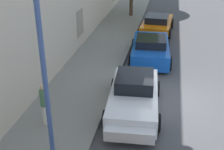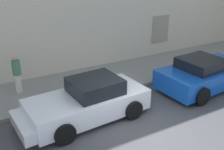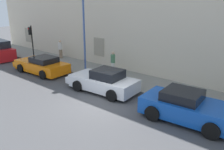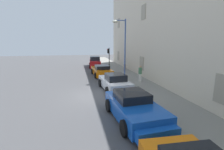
{
  "view_description": "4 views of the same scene",
  "coord_description": "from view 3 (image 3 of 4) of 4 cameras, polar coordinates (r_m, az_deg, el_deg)",
  "views": [
    {
      "loc": [
        -11.16,
        0.34,
        6.42
      ],
      "look_at": [
        -0.33,
        2.49,
        1.09
      ],
      "focal_mm": 47.42,
      "sensor_mm": 36.0,
      "label": 1
    },
    {
      "loc": [
        -4.31,
        -5.94,
        5.02
      ],
      "look_at": [
        0.72,
        3.0,
        0.67
      ],
      "focal_mm": 42.55,
      "sensor_mm": 36.0,
      "label": 2
    },
    {
      "loc": [
        7.96,
        -8.58,
        5.37
      ],
      "look_at": [
        -0.39,
        1.39,
        1.2
      ],
      "focal_mm": 38.24,
      "sensor_mm": 36.0,
      "label": 3
    },
    {
      "loc": [
        11.63,
        -1.48,
        3.91
      ],
      "look_at": [
        -0.02,
        1.03,
        1.5
      ],
      "focal_mm": 26.04,
      "sensor_mm": 36.0,
      "label": 4
    }
  ],
  "objects": [
    {
      "name": "ground_plane",
      "position": [
        12.88,
        -2.67,
        -6.89
      ],
      "size": [
        80.0,
        80.0,
        0.0
      ],
      "primitive_type": "plane",
      "color": "#444447"
    },
    {
      "name": "pedestrian_admiring",
      "position": [
        17.46,
        0.22,
        3.14
      ],
      "size": [
        0.44,
        0.44,
        1.59
      ],
      "color": "silver",
      "rests_on": "sidewalk"
    },
    {
      "name": "pedestrian_strolling",
      "position": [
        22.4,
        -12.22,
        6.1
      ],
      "size": [
        0.54,
        0.54,
        1.68
      ],
      "color": "#8C7259",
      "rests_on": "sidewalk"
    },
    {
      "name": "sportscar_white_middle",
      "position": [
        11.47,
        18.49,
        -7.64
      ],
      "size": [
        4.67,
        2.41,
        1.39
      ],
      "color": "#144CB2",
      "rests_on": "ground"
    },
    {
      "name": "sportscar_yellow_flank",
      "position": [
        14.43,
        -2.46,
        -1.5
      ],
      "size": [
        4.6,
        2.28,
        1.41
      ],
      "color": "white",
      "rests_on": "ground"
    },
    {
      "name": "sportscar_red_lead",
      "position": [
        18.9,
        -16.73,
        2.29
      ],
      "size": [
        4.84,
        2.27,
        1.27
      ],
      "color": "orange",
      "rests_on": "ground"
    },
    {
      "name": "street_lamp",
      "position": [
        17.21,
        -7.83,
        14.01
      ],
      "size": [
        0.44,
        1.42,
        6.05
      ],
      "color": "#3F5999",
      "rests_on": "sidewalk"
    },
    {
      "name": "sidewalk",
      "position": [
        15.85,
        7.28,
        -1.91
      ],
      "size": [
        60.0,
        3.02,
        0.14
      ],
      "primitive_type": "cube",
      "color": "gray",
      "rests_on": "ground"
    },
    {
      "name": "traffic_light",
      "position": [
        22.29,
        -18.8,
        8.69
      ],
      "size": [
        0.22,
        0.36,
        3.01
      ],
      "color": "black",
      "rests_on": "sidewalk"
    }
  ]
}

